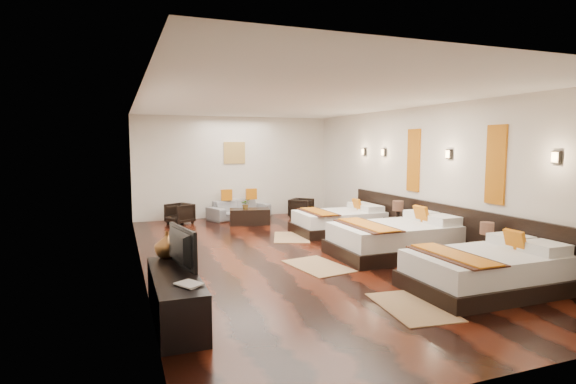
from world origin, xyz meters
name	(u,v)px	position (x,y,z in m)	size (l,w,h in m)	color
floor	(298,254)	(0.00, 0.00, 0.00)	(5.50, 9.50, 0.01)	black
ceiling	(298,101)	(0.00, 0.00, 2.80)	(5.50, 9.50, 0.01)	white
back_wall	(234,167)	(0.00, 4.75, 1.40)	(5.50, 0.01, 2.80)	silver
left_wall	(139,184)	(-2.75, 0.00, 1.40)	(0.01, 9.50, 2.80)	silver
right_wall	(423,175)	(2.75, 0.00, 1.40)	(0.01, 9.50, 2.80)	silver
headboard_panel	(446,228)	(2.71, -0.80, 0.45)	(0.08, 6.60, 0.90)	black
bed_near	(487,270)	(1.70, -2.86, 0.28)	(2.16, 1.36, 0.83)	black
bed_mid	(397,239)	(1.70, -0.69, 0.31)	(2.34, 1.47, 0.89)	black
bed_far	(340,221)	(1.70, 1.60, 0.26)	(2.02, 1.27, 0.77)	black
nightstand_a	(486,254)	(2.44, -2.06, 0.28)	(0.40, 0.40, 0.79)	black
nightstand_b	(397,226)	(2.45, 0.40, 0.30)	(0.43, 0.43, 0.85)	black
jute_mat_near	(412,307)	(0.32, -3.05, 0.01)	(0.75, 1.20, 0.01)	#98754D
jute_mat_mid	(318,266)	(0.01, -0.89, 0.01)	(0.75, 1.20, 0.01)	#98754D
jute_mat_far	(291,237)	(0.44, 1.47, 0.01)	(0.75, 1.20, 0.01)	#98754D
tv_console	(175,297)	(-2.50, -2.42, 0.28)	(0.50, 1.80, 0.55)	black
tv	(176,248)	(-2.45, -2.16, 0.80)	(0.85, 0.11, 0.49)	black
book	(181,287)	(-2.50, -2.98, 0.56)	(0.21, 0.28, 0.03)	black
figurine	(167,245)	(-2.50, -1.61, 0.72)	(0.33, 0.33, 0.35)	brown
sofa	(239,209)	(0.04, 4.42, 0.26)	(1.75, 0.68, 0.51)	gray
armchair_left	(180,214)	(-1.62, 4.06, 0.27)	(0.57, 0.58, 0.53)	black
armchair_right	(301,208)	(1.68, 3.89, 0.27)	(0.58, 0.59, 0.54)	black
coffee_table	(250,217)	(0.04, 3.37, 0.20)	(1.00, 0.50, 0.40)	black
table_plant	(246,204)	(-0.07, 3.34, 0.53)	(0.24, 0.21, 0.26)	#24591D
orange_panel_a	(496,165)	(2.73, -1.90, 1.70)	(0.04, 0.40, 1.30)	#D86014
orange_panel_b	(414,160)	(2.73, 0.30, 1.70)	(0.04, 0.40, 1.30)	#D86014
sconce_near	(556,157)	(2.70, -3.00, 1.85)	(0.07, 0.12, 0.18)	black
sconce_mid	(449,154)	(2.70, -0.80, 1.85)	(0.07, 0.12, 0.18)	black
sconce_far	(384,152)	(2.70, 1.40, 1.85)	(0.07, 0.12, 0.18)	black
sconce_lounge	(364,152)	(2.70, 2.30, 1.85)	(0.07, 0.12, 0.18)	black
gold_artwork	(234,153)	(0.00, 4.73, 1.80)	(0.60, 0.04, 0.60)	#AD873F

